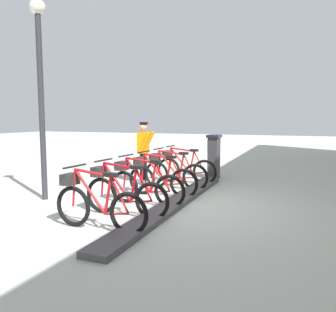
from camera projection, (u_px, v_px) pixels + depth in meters
name	position (u px, v px, depth m)	size (l,w,h in m)	color
ground_plane	(175.00, 205.00, 6.93)	(60.00, 60.00, 0.00)	#B8BEB2
dock_rail_base	(175.00, 203.00, 6.92)	(0.44, 5.91, 0.10)	#47474C
payment_kiosk	(214.00, 156.00, 10.04)	(0.36, 0.52, 1.28)	#38383D
bike_docked_0	(184.00, 167.00, 9.29)	(1.72, 0.54, 1.02)	black
bike_docked_1	(173.00, 172.00, 8.50)	(1.72, 0.54, 1.02)	black
bike_docked_2	(159.00, 177.00, 7.72)	(1.72, 0.54, 1.02)	black
bike_docked_3	(143.00, 184.00, 6.93)	(1.72, 0.54, 1.02)	black
bike_docked_4	(122.00, 193.00, 6.14)	(1.72, 0.54, 1.02)	black
bike_docked_5	(96.00, 204.00, 5.36)	(1.72, 0.54, 1.02)	black
worker_near_rack	(144.00, 150.00, 9.25)	(0.50, 0.68, 1.66)	white
lamp_post	(40.00, 72.00, 7.14)	(0.32, 0.32, 4.21)	#2D2D33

